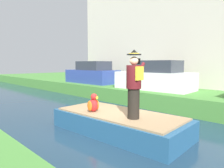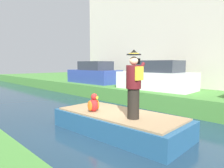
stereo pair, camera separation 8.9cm
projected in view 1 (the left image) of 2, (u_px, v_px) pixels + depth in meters
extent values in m
plane|color=#4C4742|center=(118.00, 135.00, 6.38)|extent=(80.00, 80.00, 0.00)
cube|color=#1E384C|center=(118.00, 134.00, 6.37)|extent=(6.39, 48.00, 0.10)
cube|color=#478438|center=(217.00, 94.00, 12.28)|extent=(10.60, 48.00, 0.85)
cube|color=#23517A|center=(118.00, 123.00, 6.32)|extent=(2.06, 4.31, 0.56)
cube|color=#997A56|center=(118.00, 113.00, 6.29)|extent=(1.90, 3.96, 0.05)
cylinder|color=black|center=(134.00, 104.00, 5.59)|extent=(0.32, 0.32, 0.82)
cylinder|color=#561419|center=(134.00, 77.00, 5.52)|extent=(0.40, 0.40, 0.62)
cube|color=gold|center=(140.00, 73.00, 5.37)|extent=(0.28, 0.06, 0.36)
sphere|color=#DBA884|center=(134.00, 61.00, 5.47)|extent=(0.23, 0.23, 0.23)
cylinder|color=black|center=(134.00, 55.00, 5.46)|extent=(0.38, 0.38, 0.03)
cone|color=black|center=(134.00, 52.00, 5.45)|extent=(0.26, 0.26, 0.12)
cylinder|color=gold|center=(134.00, 54.00, 5.46)|extent=(0.29, 0.29, 0.02)
cylinder|color=#561419|center=(140.00, 70.00, 5.62)|extent=(0.38, 0.09, 0.43)
cube|color=black|center=(139.00, 61.00, 5.52)|extent=(0.03, 0.08, 0.15)
ellipsoid|color=red|center=(93.00, 105.00, 6.40)|extent=(0.26, 0.32, 0.40)
sphere|color=red|center=(94.00, 97.00, 6.35)|extent=(0.20, 0.20, 0.20)
cone|color=yellow|center=(96.00, 97.00, 6.28)|extent=(0.09, 0.09, 0.09)
ellipsoid|color=orange|center=(90.00, 106.00, 6.31)|extent=(0.08, 0.20, 0.32)
ellipsoid|color=orange|center=(97.00, 105.00, 6.50)|extent=(0.08, 0.20, 0.32)
cube|color=white|center=(154.00, 81.00, 10.86)|extent=(1.92, 4.09, 0.90)
cube|color=#2D333D|center=(157.00, 66.00, 10.65)|extent=(1.57, 2.28, 0.60)
cube|color=#2D4293|center=(92.00, 76.00, 14.50)|extent=(1.76, 4.02, 0.90)
cube|color=#2D333D|center=(93.00, 66.00, 14.28)|extent=(1.48, 2.22, 0.60)
cube|color=beige|center=(185.00, 25.00, 14.69)|extent=(6.27, 14.18, 8.15)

